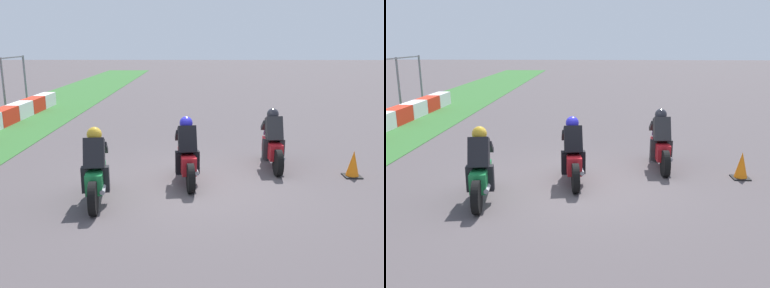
% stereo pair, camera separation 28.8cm
% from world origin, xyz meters
% --- Properties ---
extents(ground_plane, '(120.00, 120.00, 0.00)m').
position_xyz_m(ground_plane, '(0.00, 0.00, 0.00)').
color(ground_plane, '#4D4648').
extents(rider_lane_a, '(2.04, 0.55, 1.51)m').
position_xyz_m(rider_lane_a, '(1.30, -2.01, 0.62)').
color(rider_lane_a, black).
rests_on(rider_lane_a, ground_plane).
extents(rider_lane_b, '(2.04, 0.59, 1.51)m').
position_xyz_m(rider_lane_b, '(0.13, 0.14, 0.62)').
color(rider_lane_b, black).
rests_on(rider_lane_b, ground_plane).
extents(rider_lane_c, '(2.04, 0.59, 1.51)m').
position_xyz_m(rider_lane_c, '(-1.05, 1.94, 0.62)').
color(rider_lane_c, black).
rests_on(rider_lane_c, ground_plane).
extents(traffic_cone, '(0.40, 0.40, 0.64)m').
position_xyz_m(traffic_cone, '(0.54, -3.81, 0.30)').
color(traffic_cone, black).
rests_on(traffic_cone, ground_plane).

